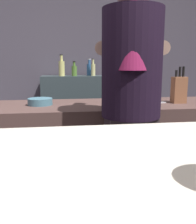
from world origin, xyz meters
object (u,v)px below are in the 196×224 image
at_px(bottle_olive_oil, 89,69).
at_px(bottle_hot_sauce, 93,69).
at_px(knife_block, 179,89).
at_px(chefs_knife, 152,103).
at_px(bartender, 131,101).
at_px(bottle_soy, 62,68).
at_px(mixing_bowl, 40,102).
at_px(bottle_vinegar, 74,70).

distance_m(bottle_olive_oil, bottle_hot_sauce, 0.10).
relative_size(knife_block, chefs_knife, 1.16).
xyz_separation_m(bartender, bottle_hot_sauce, (-0.01, 1.73, 0.15)).
bearing_deg(bottle_soy, bartender, -76.97).
xyz_separation_m(chefs_knife, bottle_olive_oil, (-0.33, 1.41, 0.23)).
height_order(bartender, knife_block, bartender).
relative_size(knife_block, mixing_bowl, 1.55).
height_order(knife_block, bottle_olive_oil, bottle_olive_oil).
bearing_deg(knife_block, bottle_hot_sauce, 110.92).
bearing_deg(chefs_knife, bottle_soy, 101.85).
distance_m(mixing_bowl, chefs_knife, 0.84).
distance_m(knife_block, mixing_bowl, 1.05).
bearing_deg(knife_block, chefs_knife, -176.93).
bearing_deg(chefs_knife, bottle_hot_sauce, 86.65).
relative_size(bartender, chefs_knife, 7.23).
height_order(mixing_bowl, bottle_vinegar, bottle_vinegar).
height_order(bottle_soy, bottle_vinegar, bottle_soy).
bearing_deg(mixing_bowl, bottle_soy, 82.57).
distance_m(bartender, bottle_olive_oil, 1.82).
xyz_separation_m(bottle_soy, bottle_hot_sauce, (0.39, 0.03, -0.02)).
xyz_separation_m(chefs_knife, bottle_hot_sauce, (-0.29, 1.32, 0.23)).
height_order(knife_block, bottle_hot_sauce, bottle_hot_sauce).
xyz_separation_m(bartender, bottle_soy, (-0.39, 1.70, 0.17)).
height_order(knife_block, chefs_knife, knife_block).
relative_size(knife_block, bottle_vinegar, 1.55).
relative_size(bartender, bottle_soy, 6.67).
distance_m(knife_block, bottle_olive_oil, 1.51).
distance_m(knife_block, bottle_hot_sauce, 1.41).
distance_m(bottle_olive_oil, bottle_vinegar, 0.22).
distance_m(chefs_knife, bottle_olive_oil, 1.47).
xyz_separation_m(mixing_bowl, bottle_vinegar, (0.31, 1.26, 0.20)).
xyz_separation_m(bottle_olive_oil, bottle_vinegar, (-0.20, -0.09, -0.01)).
bearing_deg(bottle_hot_sauce, knife_block, -69.08).
bearing_deg(bartender, mixing_bowl, 64.13).
bearing_deg(bottle_vinegar, bartender, -82.05).
xyz_separation_m(bottle_olive_oil, bottle_hot_sauce, (0.04, -0.09, 0.00)).
xyz_separation_m(bartender, knife_block, (0.49, 0.42, 0.02)).
bearing_deg(bottle_soy, bottle_vinegar, 8.30).
height_order(bartender, chefs_knife, bartender).
relative_size(chefs_knife, bottle_olive_oil, 1.15).
relative_size(bartender, bottle_hot_sauce, 8.27).
bearing_deg(chefs_knife, knife_block, -12.59).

